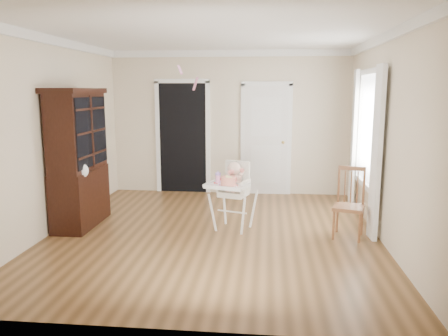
# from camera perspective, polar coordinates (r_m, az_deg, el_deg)

# --- Properties ---
(floor) EXTENTS (5.00, 5.00, 0.00)m
(floor) POSITION_cam_1_polar(r_m,az_deg,el_deg) (6.16, -1.40, -8.54)
(floor) COLOR brown
(floor) RESTS_ON ground
(ceiling) EXTENTS (5.00, 5.00, 0.00)m
(ceiling) POSITION_cam_1_polar(r_m,az_deg,el_deg) (5.88, -1.52, 17.27)
(ceiling) COLOR white
(ceiling) RESTS_ON wall_back
(wall_back) EXTENTS (4.50, 0.00, 4.50)m
(wall_back) POSITION_cam_1_polar(r_m,az_deg,el_deg) (8.34, 0.71, 5.88)
(wall_back) COLOR beige
(wall_back) RESTS_ON floor
(wall_left) EXTENTS (0.00, 5.00, 5.00)m
(wall_left) POSITION_cam_1_polar(r_m,az_deg,el_deg) (6.54, -21.47, 3.99)
(wall_left) COLOR beige
(wall_left) RESTS_ON floor
(wall_right) EXTENTS (0.00, 5.00, 5.00)m
(wall_right) POSITION_cam_1_polar(r_m,az_deg,el_deg) (6.01, 20.38, 3.58)
(wall_right) COLOR beige
(wall_right) RESTS_ON floor
(crown_molding) EXTENTS (4.50, 5.00, 0.12)m
(crown_molding) POSITION_cam_1_polar(r_m,az_deg,el_deg) (5.87, -1.51, 16.68)
(crown_molding) COLOR white
(crown_molding) RESTS_ON ceiling
(doorway) EXTENTS (1.06, 0.05, 2.22)m
(doorway) POSITION_cam_1_polar(r_m,az_deg,el_deg) (8.47, -5.40, 4.26)
(doorway) COLOR black
(doorway) RESTS_ON wall_back
(closet_door) EXTENTS (0.96, 0.09, 2.13)m
(closet_door) POSITION_cam_1_polar(r_m,az_deg,el_deg) (8.31, 5.51, 3.57)
(closet_door) COLOR white
(closet_door) RESTS_ON wall_back
(window_right) EXTENTS (0.13, 1.84, 2.30)m
(window_right) POSITION_cam_1_polar(r_m,az_deg,el_deg) (6.78, 18.09, 3.85)
(window_right) COLOR white
(window_right) RESTS_ON wall_right
(high_chair) EXTENTS (0.74, 0.84, 0.99)m
(high_chair) POSITION_cam_1_polar(r_m,az_deg,el_deg) (6.18, 1.22, -2.56)
(high_chair) COLOR white
(high_chair) RESTS_ON floor
(baby) EXTENTS (0.27, 0.26, 0.43)m
(baby) POSITION_cam_1_polar(r_m,az_deg,el_deg) (6.17, 1.32, -1.24)
(baby) COLOR beige
(baby) RESTS_ON high_chair
(cake) EXTENTS (0.27, 0.27, 0.12)m
(cake) POSITION_cam_1_polar(r_m,az_deg,el_deg) (5.94, 0.56, -1.72)
(cake) COLOR silver
(cake) RESTS_ON high_chair
(sippy_cup) EXTENTS (0.08, 0.08, 0.19)m
(sippy_cup) POSITION_cam_1_polar(r_m,az_deg,el_deg) (6.09, -0.79, -1.26)
(sippy_cup) COLOR #F294C5
(sippy_cup) RESTS_ON high_chair
(china_cabinet) EXTENTS (0.53, 1.18, 2.00)m
(china_cabinet) POSITION_cam_1_polar(r_m,az_deg,el_deg) (6.65, -18.45, 1.23)
(china_cabinet) COLOR black
(china_cabinet) RESTS_ON floor
(dining_chair) EXTENTS (0.48, 0.48, 0.95)m
(dining_chair) POSITION_cam_1_polar(r_m,az_deg,el_deg) (6.14, 16.02, -4.67)
(dining_chair) COLOR brown
(dining_chair) RESTS_ON floor
(streamer) EXTENTS (0.17, 0.48, 0.15)m
(streamer) POSITION_cam_1_polar(r_m,az_deg,el_deg) (6.29, -5.78, 12.66)
(streamer) COLOR pink
(streamer) RESTS_ON ceiling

